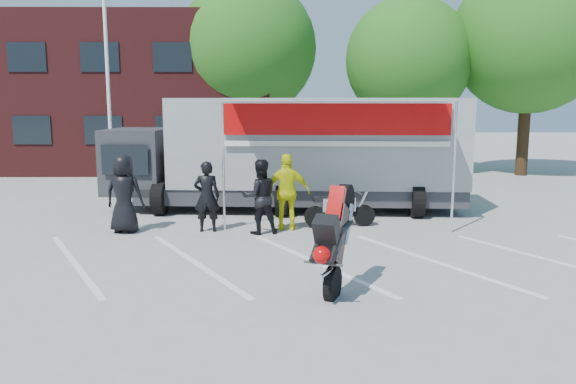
{
  "coord_description": "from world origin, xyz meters",
  "views": [
    {
      "loc": [
        -0.47,
        -9.81,
        3.15
      ],
      "look_at": [
        -0.35,
        1.77,
        1.3
      ],
      "focal_mm": 35.0,
      "sensor_mm": 36.0,
      "label": 1
    }
  ],
  "objects_px": {
    "transporter_truck": "(300,210)",
    "stunt_bike_rider": "(343,287)",
    "flagpole": "(114,46)",
    "tree_mid": "(408,61)",
    "spectator_leather_a": "(124,194)",
    "spectator_hivis": "(287,192)",
    "parked_motorcycle": "(340,227)",
    "tree_right": "(530,37)",
    "spectator_leather_b": "(207,196)",
    "spectator_leather_c": "(260,197)",
    "tree_left": "(248,48)"
  },
  "relations": [
    {
      "from": "transporter_truck",
      "to": "stunt_bike_rider",
      "type": "bearing_deg",
      "value": -82.26
    },
    {
      "from": "flagpole",
      "to": "tree_mid",
      "type": "xyz_separation_m",
      "value": [
        11.24,
        5.0,
        -0.11
      ]
    },
    {
      "from": "flagpole",
      "to": "spectator_leather_a",
      "type": "bearing_deg",
      "value": -73.05
    },
    {
      "from": "tree_mid",
      "to": "spectator_hivis",
      "type": "xyz_separation_m",
      "value": [
        -5.34,
        -11.1,
        -3.99
      ]
    },
    {
      "from": "transporter_truck",
      "to": "parked_motorcycle",
      "type": "bearing_deg",
      "value": -64.2
    },
    {
      "from": "tree_right",
      "to": "flagpole",
      "type": "bearing_deg",
      "value": -164.52
    },
    {
      "from": "spectator_leather_a",
      "to": "tree_right",
      "type": "bearing_deg",
      "value": -135.34
    },
    {
      "from": "tree_mid",
      "to": "spectator_leather_b",
      "type": "bearing_deg",
      "value": -123.09
    },
    {
      "from": "stunt_bike_rider",
      "to": "tree_mid",
      "type": "bearing_deg",
      "value": 96.21
    },
    {
      "from": "tree_mid",
      "to": "spectator_leather_c",
      "type": "height_order",
      "value": "tree_mid"
    },
    {
      "from": "tree_mid",
      "to": "spectator_leather_b",
      "type": "relative_size",
      "value": 4.4
    },
    {
      "from": "tree_right",
      "to": "tree_mid",
      "type": "bearing_deg",
      "value": 174.29
    },
    {
      "from": "tree_left",
      "to": "spectator_leather_b",
      "type": "xyz_separation_m",
      "value": [
        -0.32,
        -12.24,
        -4.69
      ]
    },
    {
      "from": "tree_mid",
      "to": "spectator_leather_a",
      "type": "xyz_separation_m",
      "value": [
        -9.32,
        -11.33,
        -3.99
      ]
    },
    {
      "from": "spectator_hivis",
      "to": "transporter_truck",
      "type": "bearing_deg",
      "value": -97.64
    },
    {
      "from": "flagpole",
      "to": "stunt_bike_rider",
      "type": "height_order",
      "value": "flagpole"
    },
    {
      "from": "tree_mid",
      "to": "stunt_bike_rider",
      "type": "xyz_separation_m",
      "value": [
        -4.43,
        -15.51,
        -4.94
      ]
    },
    {
      "from": "tree_right",
      "to": "spectator_leather_c",
      "type": "distance_m",
      "value": 16.32
    },
    {
      "from": "stunt_bike_rider",
      "to": "spectator_leather_b",
      "type": "bearing_deg",
      "value": 146.25
    },
    {
      "from": "tree_mid",
      "to": "spectator_hivis",
      "type": "height_order",
      "value": "tree_mid"
    },
    {
      "from": "parked_motorcycle",
      "to": "spectator_leather_c",
      "type": "height_order",
      "value": "spectator_leather_c"
    },
    {
      "from": "tree_mid",
      "to": "spectator_leather_a",
      "type": "height_order",
      "value": "tree_mid"
    },
    {
      "from": "tree_mid",
      "to": "transporter_truck",
      "type": "xyz_separation_m",
      "value": [
        -4.96,
        -8.44,
        -4.94
      ]
    },
    {
      "from": "spectator_leather_a",
      "to": "flagpole",
      "type": "bearing_deg",
      "value": -65.49
    },
    {
      "from": "transporter_truck",
      "to": "spectator_hivis",
      "type": "bearing_deg",
      "value": -94.8
    },
    {
      "from": "transporter_truck",
      "to": "spectator_leather_a",
      "type": "relative_size",
      "value": 5.38
    },
    {
      "from": "spectator_leather_b",
      "to": "spectator_leather_c",
      "type": "distance_m",
      "value": 1.33
    },
    {
      "from": "spectator_leather_b",
      "to": "tree_left",
      "type": "bearing_deg",
      "value": -93.85
    },
    {
      "from": "tree_left",
      "to": "parked_motorcycle",
      "type": "height_order",
      "value": "tree_left"
    },
    {
      "from": "tree_right",
      "to": "stunt_bike_rider",
      "type": "height_order",
      "value": "tree_right"
    },
    {
      "from": "flagpole",
      "to": "spectator_hivis",
      "type": "relative_size",
      "value": 4.18
    },
    {
      "from": "spectator_leather_c",
      "to": "spectator_hivis",
      "type": "height_order",
      "value": "spectator_hivis"
    },
    {
      "from": "spectator_hivis",
      "to": "tree_left",
      "type": "bearing_deg",
      "value": -81.57
    },
    {
      "from": "tree_left",
      "to": "stunt_bike_rider",
      "type": "distance_m",
      "value": 17.61
    },
    {
      "from": "parked_motorcycle",
      "to": "spectator_leather_a",
      "type": "xyz_separation_m",
      "value": [
        -5.32,
        -0.56,
        0.95
      ]
    },
    {
      "from": "tree_mid",
      "to": "spectator_leather_b",
      "type": "height_order",
      "value": "tree_mid"
    },
    {
      "from": "spectator_leather_a",
      "to": "spectator_hivis",
      "type": "relative_size",
      "value": 1.0
    },
    {
      "from": "tree_left",
      "to": "parked_motorcycle",
      "type": "bearing_deg",
      "value": -75.69
    },
    {
      "from": "flagpole",
      "to": "transporter_truck",
      "type": "bearing_deg",
      "value": -28.67
    },
    {
      "from": "stunt_bike_rider",
      "to": "spectator_leather_b",
      "type": "relative_size",
      "value": 1.14
    },
    {
      "from": "transporter_truck",
      "to": "stunt_bike_rider",
      "type": "xyz_separation_m",
      "value": [
        0.53,
        -7.07,
        0.0
      ]
    },
    {
      "from": "flagpole",
      "to": "parked_motorcycle",
      "type": "xyz_separation_m",
      "value": [
        7.25,
        -5.77,
        -5.05
      ]
    },
    {
      "from": "transporter_truck",
      "to": "flagpole",
      "type": "bearing_deg",
      "value": 154.81
    },
    {
      "from": "spectator_hivis",
      "to": "tree_right",
      "type": "bearing_deg",
      "value": -133.66
    },
    {
      "from": "transporter_truck",
      "to": "parked_motorcycle",
      "type": "distance_m",
      "value": 2.52
    },
    {
      "from": "stunt_bike_rider",
      "to": "spectator_leather_b",
      "type": "xyz_separation_m",
      "value": [
        -2.89,
        4.27,
        0.87
      ]
    },
    {
      "from": "tree_right",
      "to": "spectator_leather_b",
      "type": "distance_m",
      "value": 17.09
    },
    {
      "from": "parked_motorcycle",
      "to": "stunt_bike_rider",
      "type": "height_order",
      "value": "stunt_bike_rider"
    },
    {
      "from": "tree_right",
      "to": "spectator_leather_a",
      "type": "height_order",
      "value": "tree_right"
    },
    {
      "from": "stunt_bike_rider",
      "to": "spectator_hivis",
      "type": "relative_size",
      "value": 1.04
    }
  ]
}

